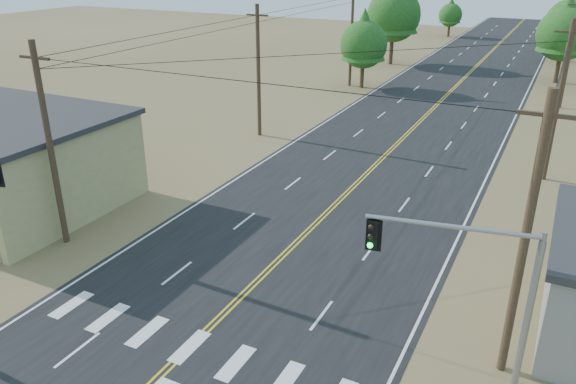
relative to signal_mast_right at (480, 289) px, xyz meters
The scene contains 13 objects.
road 22.83m from the signal_mast_right, 115.33° to the left, with size 15.00×200.00×0.02m, color black.
utility_pole_left_near 20.24m from the signal_mast_right, behind, with size 1.80×0.30×10.00m.
utility_pole_left_mid 30.00m from the signal_mast_right, 132.07° to the left, with size 1.80×0.30×10.00m.
utility_pole_left_far 46.80m from the signal_mast_right, 115.43° to the left, with size 1.80×0.30×10.00m.
utility_pole_right_near 2.56m from the signal_mast_right, 68.18° to the left, with size 1.80×0.30×10.00m.
utility_pole_right_mid 22.30m from the signal_mast_right, 87.67° to the left, with size 1.80×0.30×10.00m.
utility_pole_right_far 42.28m from the signal_mast_right, 88.77° to the left, with size 1.80×0.30×10.00m.
signal_mast_right is the anchor object (origin of this frame).
tree_left_near 45.92m from the signal_mast_right, 113.90° to the left, with size 4.94×4.94×8.24m.
tree_left_mid 60.01m from the signal_mast_right, 109.37° to the left, with size 6.67×6.67×11.12m.
tree_left_far 87.54m from the signal_mast_right, 102.26° to the left, with size 3.87×3.87×6.44m.
tree_right_near 53.97m from the signal_mast_right, 90.08° to the left, with size 5.75×5.75×9.58m.
tree_right_mid 68.84m from the signal_mast_right, 90.15° to the left, with size 5.58×5.58×9.30m.
Camera 1 is at (10.84, -5.43, 13.56)m, focal length 35.00 mm.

